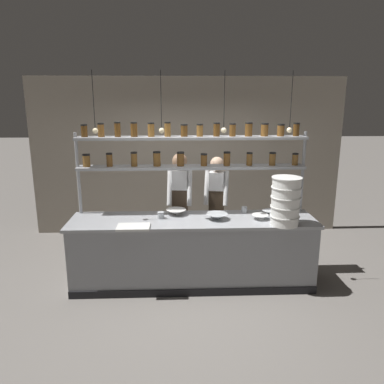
{
  "coord_description": "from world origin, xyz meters",
  "views": [
    {
      "loc": [
        -0.21,
        -4.68,
        2.46
      ],
      "look_at": [
        -0.0,
        0.2,
        1.24
      ],
      "focal_mm": 35.0,
      "sensor_mm": 36.0,
      "label": 1
    }
  ],
  "objects_px": {
    "spice_shelf_unit": "(192,153)",
    "serving_cup_by_board": "(161,215)",
    "prep_bowl_near_left": "(270,212)",
    "prep_bowl_near_right": "(176,212)",
    "prep_bowl_center_back": "(260,217)",
    "cutting_board": "(133,227)",
    "prep_bowl_center_front": "(217,217)",
    "chef_center": "(216,202)",
    "serving_cup_front": "(244,210)",
    "container_stack": "(285,201)",
    "chef_left": "(180,202)"
  },
  "relations": [
    {
      "from": "spice_shelf_unit",
      "to": "serving_cup_front",
      "type": "distance_m",
      "value": 1.07
    },
    {
      "from": "chef_center",
      "to": "prep_bowl_near_left",
      "type": "distance_m",
      "value": 0.91
    },
    {
      "from": "chef_left",
      "to": "serving_cup_by_board",
      "type": "distance_m",
      "value": 0.64
    },
    {
      "from": "cutting_board",
      "to": "prep_bowl_center_front",
      "type": "height_order",
      "value": "prep_bowl_center_front"
    },
    {
      "from": "container_stack",
      "to": "serving_cup_by_board",
      "type": "bearing_deg",
      "value": 168.27
    },
    {
      "from": "chef_center",
      "to": "spice_shelf_unit",
      "type": "bearing_deg",
      "value": -119.79
    },
    {
      "from": "serving_cup_front",
      "to": "serving_cup_by_board",
      "type": "bearing_deg",
      "value": -169.95
    },
    {
      "from": "spice_shelf_unit",
      "to": "prep_bowl_center_front",
      "type": "bearing_deg",
      "value": -48.48
    },
    {
      "from": "prep_bowl_center_back",
      "to": "cutting_board",
      "type": "bearing_deg",
      "value": -170.54
    },
    {
      "from": "spice_shelf_unit",
      "to": "cutting_board",
      "type": "relative_size",
      "value": 7.79
    },
    {
      "from": "chef_left",
      "to": "prep_bowl_near_right",
      "type": "relative_size",
      "value": 6.23
    },
    {
      "from": "prep_bowl_near_left",
      "to": "spice_shelf_unit",
      "type": "bearing_deg",
      "value": 170.83
    },
    {
      "from": "cutting_board",
      "to": "spice_shelf_unit",
      "type": "bearing_deg",
      "value": 41.1
    },
    {
      "from": "chef_center",
      "to": "cutting_board",
      "type": "xyz_separation_m",
      "value": [
        -1.14,
        -1.1,
        0.0
      ]
    },
    {
      "from": "prep_bowl_center_front",
      "to": "prep_bowl_near_right",
      "type": "height_order",
      "value": "prep_bowl_center_front"
    },
    {
      "from": "prep_bowl_center_front",
      "to": "prep_bowl_center_back",
      "type": "xyz_separation_m",
      "value": [
        0.57,
        -0.02,
        -0.01
      ]
    },
    {
      "from": "prep_bowl_near_left",
      "to": "prep_bowl_near_right",
      "type": "distance_m",
      "value": 1.28
    },
    {
      "from": "chef_left",
      "to": "chef_center",
      "type": "relative_size",
      "value": 1.05
    },
    {
      "from": "cutting_board",
      "to": "serving_cup_by_board",
      "type": "bearing_deg",
      "value": 48.5
    },
    {
      "from": "container_stack",
      "to": "prep_bowl_center_back",
      "type": "distance_m",
      "value": 0.44
    },
    {
      "from": "chef_left",
      "to": "prep_bowl_center_back",
      "type": "height_order",
      "value": "chef_left"
    },
    {
      "from": "prep_bowl_near_left",
      "to": "prep_bowl_center_back",
      "type": "distance_m",
      "value": 0.27
    },
    {
      "from": "spice_shelf_unit",
      "to": "cutting_board",
      "type": "distance_m",
      "value": 1.27
    },
    {
      "from": "prep_bowl_near_right",
      "to": "serving_cup_by_board",
      "type": "relative_size",
      "value": 3.1
    },
    {
      "from": "chef_center",
      "to": "serving_cup_by_board",
      "type": "distance_m",
      "value": 1.09
    },
    {
      "from": "chef_left",
      "to": "prep_bowl_near_right",
      "type": "height_order",
      "value": "chef_left"
    },
    {
      "from": "chef_center",
      "to": "prep_bowl_center_back",
      "type": "relative_size",
      "value": 7.33
    },
    {
      "from": "prep_bowl_center_back",
      "to": "serving_cup_front",
      "type": "height_order",
      "value": "serving_cup_front"
    },
    {
      "from": "prep_bowl_near_left",
      "to": "chef_left",
      "type": "bearing_deg",
      "value": 158.91
    },
    {
      "from": "spice_shelf_unit",
      "to": "serving_cup_by_board",
      "type": "distance_m",
      "value": 0.93
    },
    {
      "from": "container_stack",
      "to": "cutting_board",
      "type": "bearing_deg",
      "value": -178.74
    },
    {
      "from": "prep_bowl_near_right",
      "to": "spice_shelf_unit",
      "type": "bearing_deg",
      "value": 31.26
    },
    {
      "from": "prep_bowl_near_left",
      "to": "prep_bowl_center_back",
      "type": "relative_size",
      "value": 0.96
    },
    {
      "from": "chef_left",
      "to": "prep_bowl_near_left",
      "type": "bearing_deg",
      "value": -15.85
    },
    {
      "from": "cutting_board",
      "to": "serving_cup_front",
      "type": "xyz_separation_m",
      "value": [
        1.47,
        0.57,
        0.03
      ]
    },
    {
      "from": "cutting_board",
      "to": "prep_bowl_near_left",
      "type": "bearing_deg",
      "value": 14.71
    },
    {
      "from": "container_stack",
      "to": "serving_cup_front",
      "type": "xyz_separation_m",
      "value": [
        -0.41,
        0.53,
        -0.26
      ]
    },
    {
      "from": "prep_bowl_near_right",
      "to": "serving_cup_front",
      "type": "height_order",
      "value": "serving_cup_front"
    },
    {
      "from": "chef_center",
      "to": "prep_bowl_center_back",
      "type": "xyz_separation_m",
      "value": [
        0.49,
        -0.82,
        0.02
      ]
    },
    {
      "from": "chef_center",
      "to": "prep_bowl_center_front",
      "type": "xyz_separation_m",
      "value": [
        -0.08,
        -0.81,
        0.03
      ]
    },
    {
      "from": "prep_bowl_center_back",
      "to": "serving_cup_front",
      "type": "bearing_deg",
      "value": 117.63
    },
    {
      "from": "chef_left",
      "to": "container_stack",
      "type": "distance_m",
      "value": 1.6
    },
    {
      "from": "spice_shelf_unit",
      "to": "prep_bowl_center_front",
      "type": "height_order",
      "value": "spice_shelf_unit"
    },
    {
      "from": "prep_bowl_near_left",
      "to": "prep_bowl_near_right",
      "type": "height_order",
      "value": "prep_bowl_near_right"
    },
    {
      "from": "cutting_board",
      "to": "prep_bowl_center_front",
      "type": "relative_size",
      "value": 1.4
    },
    {
      "from": "prep_bowl_center_front",
      "to": "serving_cup_front",
      "type": "bearing_deg",
      "value": 34.03
    },
    {
      "from": "prep_bowl_center_front",
      "to": "serving_cup_front",
      "type": "distance_m",
      "value": 0.5
    },
    {
      "from": "serving_cup_by_board",
      "to": "prep_bowl_near_left",
      "type": "bearing_deg",
      "value": 4.22
    },
    {
      "from": "chef_left",
      "to": "prep_bowl_center_back",
      "type": "xyz_separation_m",
      "value": [
        1.04,
        -0.68,
        -0.03
      ]
    },
    {
      "from": "chef_left",
      "to": "prep_bowl_near_left",
      "type": "height_order",
      "value": "chef_left"
    }
  ]
}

